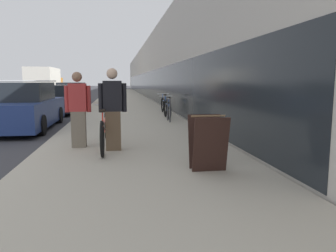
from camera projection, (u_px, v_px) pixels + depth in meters
The scene contains 13 objects.
sidewalk_slab at pixel (123, 100), 26.75m from camera, with size 4.21×70.00×0.12m.
storefront_facade at pixel (188, 72), 35.30m from camera, with size 10.01×70.00×5.15m.
tandem_bicycle at pixel (104, 130), 7.18m from camera, with size 0.52×2.75×0.89m.
person_rider at pixel (113, 109), 6.79m from camera, with size 0.58×0.23×1.70m.
person_bystander at pixel (78, 110), 7.11m from camera, with size 0.56×0.22×1.64m.
bike_rack_hoop at pixel (169, 107), 11.77m from camera, with size 0.05×0.60×0.84m.
cruiser_bike_nearest at pixel (167, 109), 12.73m from camera, with size 0.52×1.71×0.87m.
cruiser_bike_middle at pixel (164, 105), 14.88m from camera, with size 0.52×1.67×0.87m.
sandwich_board_sign at pixel (208, 142), 5.30m from camera, with size 0.56×0.56×0.90m.
parked_sedan_curbside at pixel (24, 108), 10.67m from camera, with size 1.90×4.79×1.58m.
vintage_roadster_curbside at pixel (56, 100), 15.98m from camera, with size 1.95×4.37×1.37m.
parked_sedan_far at pixel (72, 95), 21.54m from camera, with size 1.92×4.23×1.48m.
moving_truck at pixel (45, 82), 33.12m from camera, with size 2.48×7.53×2.88m.
Camera 1 is at (5.32, -6.05, 1.55)m, focal length 35.00 mm.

